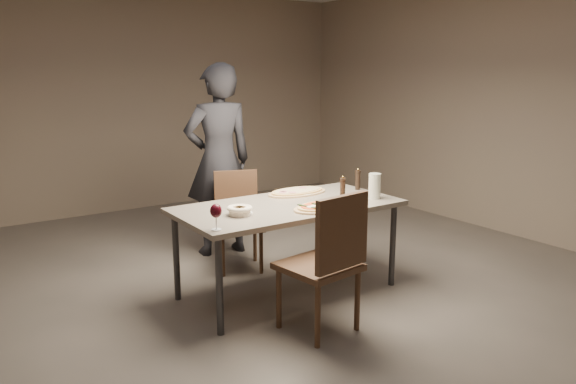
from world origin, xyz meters
TOP-DOWN VIEW (x-y plane):
  - room at (0.00, 0.00)m, footprint 7.00×7.00m
  - dining_table at (0.00, 0.00)m, footprint 1.80×0.90m
  - zucchini_pizza at (0.19, -0.28)m, footprint 0.63×0.35m
  - ham_pizza at (0.29, 0.28)m, footprint 0.56×0.31m
  - bread_basket at (-0.49, -0.09)m, footprint 0.19×0.19m
  - oil_dish at (0.30, 0.20)m, footprint 0.13×0.13m
  - pepper_mill_left at (0.48, -0.11)m, footprint 0.05×0.05m
  - pepper_mill_right at (0.83, 0.11)m, footprint 0.05×0.05m
  - carafe at (0.72, -0.24)m, footprint 0.10×0.10m
  - wine_glass at (-0.82, -0.34)m, footprint 0.08×0.08m
  - side_plate at (-0.47, -0.07)m, footprint 0.17×0.17m
  - chair_near at (-0.19, -0.77)m, footprint 0.54×0.54m
  - chair_far at (-0.02, 0.80)m, footprint 0.55×0.55m
  - diner at (0.02, 1.24)m, footprint 0.74×0.53m

SIDE VIEW (x-z plane):
  - chair_far at x=-0.02m, z-range 0.05..0.94m
  - chair_near at x=-0.19m, z-range 0.06..1.07m
  - dining_table at x=0.00m, z-range 0.32..1.07m
  - side_plate at x=-0.47m, z-range 0.75..0.76m
  - oil_dish at x=0.30m, z-range 0.75..0.77m
  - ham_pizza at x=0.29m, z-range 0.75..0.78m
  - zucchini_pizza at x=0.19m, z-range 0.74..0.79m
  - bread_basket at x=-0.49m, z-range 0.76..0.82m
  - pepper_mill_right at x=0.83m, z-range 0.74..0.94m
  - pepper_mill_left at x=0.48m, z-range 0.74..0.94m
  - carafe at x=0.72m, z-range 0.75..0.96m
  - wine_glass at x=-0.82m, z-range 0.79..0.97m
  - diner at x=0.02m, z-range 0.00..1.87m
  - room at x=0.00m, z-range -2.10..4.90m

